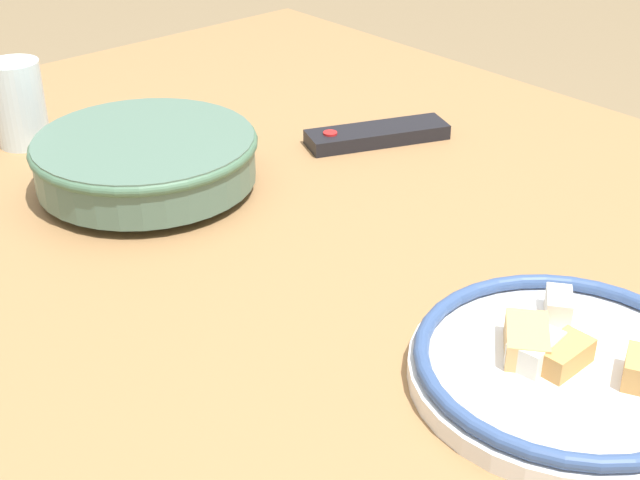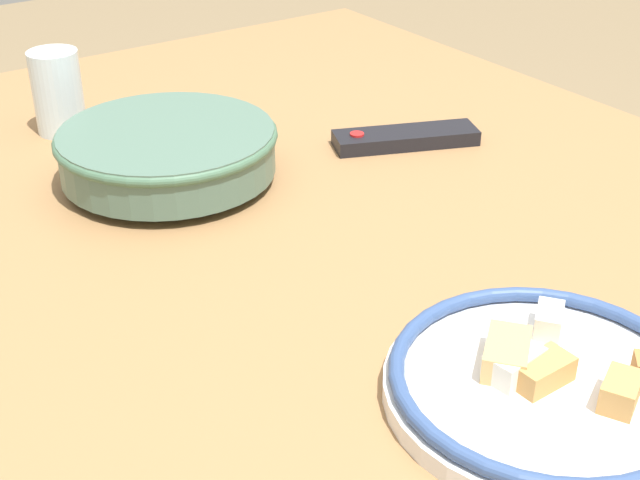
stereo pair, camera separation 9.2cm
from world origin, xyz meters
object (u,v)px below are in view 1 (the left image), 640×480
object	(u,v)px
noodle_bowl	(146,158)
tv_remote	(377,135)
drinking_glass	(19,104)
food_plate	(567,366)

from	to	relation	value
noodle_bowl	tv_remote	distance (m)	0.33
noodle_bowl	drinking_glass	size ratio (longest dim) A/B	2.36
food_plate	drinking_glass	bearing A→B (deg)	-171.44
noodle_bowl	drinking_glass	bearing A→B (deg)	-167.33
noodle_bowl	tv_remote	world-z (taller)	noodle_bowl
noodle_bowl	tv_remote	bearing A→B (deg)	75.52
noodle_bowl	drinking_glass	xyz separation A→B (m)	(-0.23, -0.05, 0.02)
tv_remote	drinking_glass	xyz separation A→B (m)	(-0.31, -0.37, 0.05)
tv_remote	drinking_glass	size ratio (longest dim) A/B	1.75
food_plate	drinking_glass	world-z (taller)	drinking_glass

